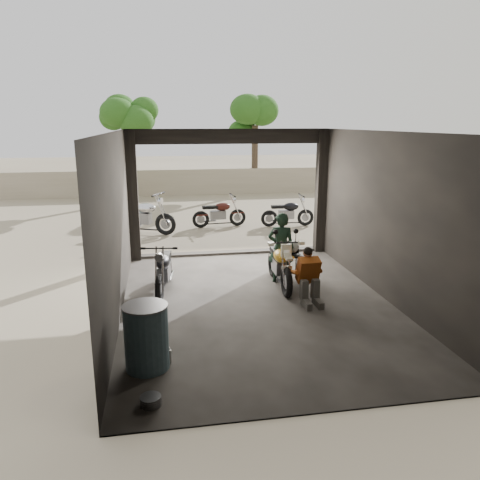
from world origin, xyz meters
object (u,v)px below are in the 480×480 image
object	(u,v)px
mechanic	(310,278)
stool	(291,258)
oil_drum	(146,338)
outside_bike_b	(219,211)
outside_bike_c	(288,211)
outside_bike_a	(143,213)
left_bike	(163,267)
rider	(281,248)
helmet	(292,247)
main_bike	(280,261)
sign_post	(349,184)

from	to	relation	value
mechanic	stool	world-z (taller)	mechanic
stool	oil_drum	size ratio (longest dim) A/B	0.59
outside_bike_b	outside_bike_c	bearing A→B (deg)	-103.12
outside_bike_a	mechanic	xyz separation A→B (m)	(3.25, -6.44, -0.11)
left_bike	outside_bike_a	bearing A→B (deg)	104.50
rider	helmet	world-z (taller)	rider
rider	helmet	xyz separation A→B (m)	(0.31, 0.25, -0.06)
outside_bike_b	oil_drum	size ratio (longest dim) A/B	1.66
stool	rider	bearing A→B (deg)	-145.30
main_bike	oil_drum	world-z (taller)	main_bike
rider	outside_bike_c	bearing A→B (deg)	-91.53
outside_bike_a	helmet	world-z (taller)	outside_bike_a
oil_drum	sign_post	distance (m)	7.25
outside_bike_b	outside_bike_a	bearing A→B (deg)	97.20
outside_bike_b	rider	bearing A→B (deg)	-179.57
stool	sign_post	size ratio (longest dim) A/B	0.21
oil_drum	sign_post	size ratio (longest dim) A/B	0.35
outside_bike_c	stool	world-z (taller)	outside_bike_c
outside_bike_b	helmet	size ratio (longest dim) A/B	4.62
stool	oil_drum	xyz separation A→B (m)	(-3.03, -3.42, -0.01)
outside_bike_a	outside_bike_b	bearing A→B (deg)	-51.95
outside_bike_a	oil_drum	distance (m)	8.35
outside_bike_b	oil_drum	distance (m)	9.15
left_bike	outside_bike_a	distance (m)	5.29
main_bike	helmet	distance (m)	0.66
sign_post	outside_bike_c	bearing A→B (deg)	104.19
helmet	sign_post	bearing A→B (deg)	50.78
outside_bike_c	oil_drum	size ratio (longest dim) A/B	1.64
outside_bike_a	stool	size ratio (longest dim) A/B	3.38
rider	mechanic	bearing A→B (deg)	114.80
stool	oil_drum	bearing A→B (deg)	-131.56
rider	helmet	size ratio (longest dim) A/B	4.55
stool	helmet	bearing A→B (deg)	62.48
left_bike	outside_bike_b	distance (m)	6.11
mechanic	oil_drum	bearing A→B (deg)	-149.27
stool	helmet	distance (m)	0.24
main_bike	mechanic	xyz separation A→B (m)	(0.31, -1.07, -0.03)
outside_bike_a	helmet	bearing A→B (deg)	-120.20
left_bike	outside_bike_c	world-z (taller)	left_bike
outside_bike_b	sign_post	xyz separation A→B (m)	(2.83, -3.82, 1.31)
helmet	oil_drum	world-z (taller)	oil_drum
sign_post	left_bike	bearing A→B (deg)	-152.64
outside_bike_b	rider	distance (m)	5.71
outside_bike_c	mechanic	xyz separation A→B (m)	(-1.42, -6.70, 0.00)
outside_bike_a	oil_drum	xyz separation A→B (m)	(0.28, -8.34, -0.17)
main_bike	outside_bike_a	world-z (taller)	outside_bike_a
rider	outside_bike_a	bearing A→B (deg)	-43.93
outside_bike_a	rider	size ratio (longest dim) A/B	1.23
mechanic	helmet	distance (m)	1.59
helmet	outside_bike_c	bearing A→B (deg)	86.56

